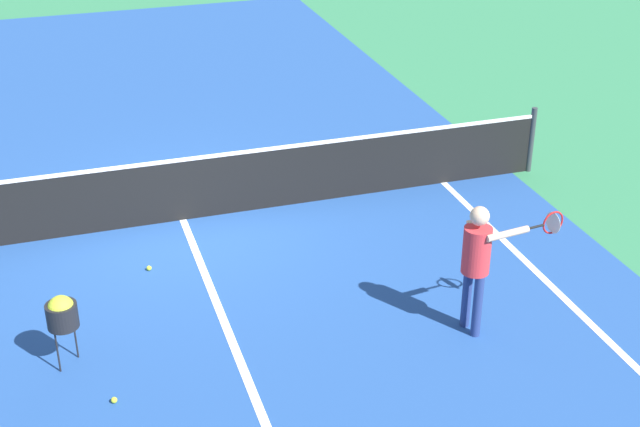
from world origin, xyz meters
name	(u,v)px	position (x,y,z in m)	size (l,w,h in m)	color
ground_plane	(183,220)	(0.00, 0.00, 0.00)	(60.00, 60.00, 0.00)	#337F51
court_surface_inbounds	(183,220)	(0.00, 0.00, 0.00)	(10.62, 24.40, 0.00)	#234C93
line_center_service	(233,343)	(0.00, -3.20, 0.00)	(0.10, 6.40, 0.01)	white
net	(181,189)	(0.00, 0.00, 0.49)	(11.28, 0.09, 1.07)	#33383D
player_near	(478,256)	(2.72, -3.79, 1.00)	(1.20, 0.42, 1.61)	navy
ball_hopper	(62,313)	(-1.80, -3.04, 0.68)	(0.34, 0.34, 0.87)	black
tennis_ball_near_net	(149,268)	(-0.67, -1.28, 0.03)	(0.07, 0.07, 0.07)	#CCE033
tennis_ball_mid_court	(114,400)	(-1.41, -3.86, 0.03)	(0.07, 0.07, 0.07)	#CCE033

